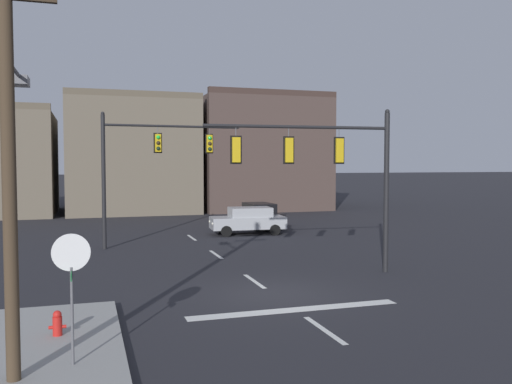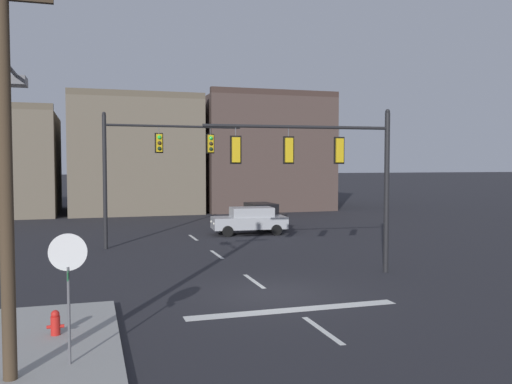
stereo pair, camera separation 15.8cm
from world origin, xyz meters
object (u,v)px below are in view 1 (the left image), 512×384
object	(u,v)px
car_lot_nearside	(248,220)
fire_hydrant	(57,328)
signal_mast_far_side	(145,158)
utility_pole	(9,134)
signal_mast_near_side	(329,163)
stop_sign	(71,267)
car_lot_middle	(260,215)

from	to	relation	value
car_lot_nearside	fire_hydrant	xyz separation A→B (m)	(-9.96, -17.42, -0.53)
signal_mast_far_side	utility_pole	bearing A→B (deg)	-104.32
car_lot_nearside	signal_mast_far_side	bearing A→B (deg)	-153.24
signal_mast_near_side	car_lot_nearside	distance (m)	12.73
stop_sign	fire_hydrant	bearing A→B (deg)	100.60
signal_mast_near_side	car_lot_middle	size ratio (longest dim) A/B	1.60
fire_hydrant	signal_mast_near_side	bearing A→B (deg)	28.68
car_lot_middle	signal_mast_near_side	bearing A→B (deg)	-98.18
stop_sign	utility_pole	xyz separation A→B (m)	(-1.05, -0.34, 2.64)
signal_mast_far_side	car_lot_middle	world-z (taller)	signal_mast_far_side
stop_sign	utility_pole	size ratio (longest dim) A/B	0.33
signal_mast_far_side	utility_pole	distance (m)	17.16
signal_mast_far_side	stop_sign	xyz separation A→B (m)	(-3.19, -16.29, -2.39)
car_lot_nearside	fire_hydrant	distance (m)	20.08
signal_mast_far_side	fire_hydrant	xyz separation A→B (m)	(-3.58, -14.21, -4.20)
stop_sign	car_lot_nearside	distance (m)	21.76
stop_sign	fire_hydrant	world-z (taller)	stop_sign
signal_mast_far_side	car_lot_middle	distance (m)	10.81
car_lot_middle	utility_pole	size ratio (longest dim) A/B	0.52
car_lot_middle	fire_hydrant	world-z (taller)	car_lot_middle
signal_mast_far_side	car_lot_nearside	bearing A→B (deg)	26.76
stop_sign	car_lot_middle	bearing A→B (deg)	63.44
signal_mast_near_side	utility_pole	xyz separation A→B (m)	(-10.10, -7.58, 0.52)
utility_pole	fire_hydrant	bearing A→B (deg)	74.70
utility_pole	fire_hydrant	size ratio (longest dim) A/B	11.59
signal_mast_near_side	signal_mast_far_side	size ratio (longest dim) A/B	1.03
signal_mast_far_side	utility_pole	size ratio (longest dim) A/B	0.81
car_lot_middle	stop_sign	bearing A→B (deg)	-116.56
car_lot_middle	fire_hydrant	xyz separation A→B (m)	(-11.63, -20.42, -0.53)
signal_mast_near_side	car_lot_nearside	bearing A→B (deg)	87.60
stop_sign	fire_hydrant	size ratio (longest dim) A/B	3.77
utility_pole	fire_hydrant	xyz separation A→B (m)	(0.66, 2.42, -4.45)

